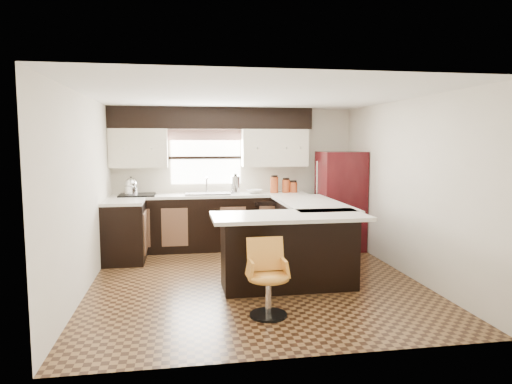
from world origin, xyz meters
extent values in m
plane|color=#49301A|center=(0.00, 0.00, 0.00)|extent=(4.40, 4.40, 0.00)
plane|color=silver|center=(0.00, 0.00, 2.40)|extent=(4.40, 4.40, 0.00)
plane|color=beige|center=(0.00, 2.20, 1.20)|extent=(4.40, 0.00, 4.40)
plane|color=beige|center=(0.00, -2.20, 1.20)|extent=(4.40, 0.00, 4.40)
plane|color=beige|center=(-2.10, 0.00, 1.20)|extent=(0.00, 4.40, 4.40)
plane|color=beige|center=(2.10, 0.00, 1.20)|extent=(0.00, 4.40, 4.40)
cube|color=black|center=(-0.45, 1.90, 0.45)|extent=(3.30, 0.60, 0.90)
cube|color=black|center=(-1.80, 1.25, 0.45)|extent=(0.60, 0.70, 0.90)
cube|color=silver|center=(-0.45, 1.90, 0.92)|extent=(3.30, 0.60, 0.04)
cube|color=silver|center=(-1.80, 1.25, 0.92)|extent=(0.60, 0.70, 0.04)
cube|color=black|center=(-0.40, 2.03, 2.22)|extent=(3.40, 0.35, 0.36)
cube|color=beige|center=(-1.62, 2.03, 1.72)|extent=(0.94, 0.35, 0.64)
cube|color=beige|center=(0.68, 2.03, 1.72)|extent=(1.14, 0.35, 0.64)
cube|color=white|center=(-0.50, 2.18, 1.55)|extent=(1.20, 0.02, 0.90)
cube|color=#D19B93|center=(-0.50, 2.14, 1.94)|extent=(1.30, 0.06, 0.18)
cube|color=#B2B2B7|center=(-0.50, 1.88, 0.96)|extent=(0.75, 0.45, 0.03)
cube|color=black|center=(0.55, 1.61, 0.43)|extent=(0.58, 0.03, 0.78)
cube|color=black|center=(-1.65, 1.88, 0.96)|extent=(0.58, 0.50, 0.02)
cube|color=black|center=(0.90, 0.62, 0.45)|extent=(0.60, 1.95, 0.90)
cube|color=black|center=(0.38, -0.35, 0.45)|extent=(1.65, 0.60, 0.90)
cube|color=silver|center=(0.95, 0.62, 0.92)|extent=(0.84, 1.95, 0.04)
cube|color=silver|center=(0.35, -0.44, 0.92)|extent=(1.89, 0.84, 0.04)
cube|color=#37090C|center=(1.72, 1.54, 0.83)|extent=(0.71, 0.68, 1.66)
cylinder|color=silver|center=(-0.02, 1.90, 1.10)|extent=(0.15, 0.15, 0.30)
imported|color=white|center=(0.30, 1.90, 0.98)|extent=(0.34, 0.34, 0.06)
cylinder|color=#993F1B|center=(0.66, 1.92, 1.08)|extent=(0.14, 0.14, 0.27)
cylinder|color=#993F1B|center=(0.87, 1.92, 1.06)|extent=(0.13, 0.13, 0.22)
cylinder|color=#993F1B|center=(1.00, 1.92, 1.03)|extent=(0.14, 0.14, 0.18)
camera|label=1|loc=(-0.95, -5.78, 1.82)|focal=32.00mm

